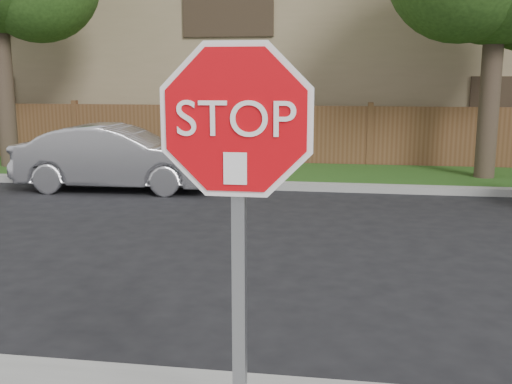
# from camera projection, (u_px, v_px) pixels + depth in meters

# --- Properties ---
(far_curb) EXTENTS (70.00, 0.30, 0.15)m
(far_curb) POSITION_uv_depth(u_px,v_px,m) (373.00, 188.00, 12.34)
(far_curb) COLOR gray
(far_curb) RESTS_ON ground
(grass_strip) EXTENTS (70.00, 3.00, 0.12)m
(grass_strip) POSITION_uv_depth(u_px,v_px,m) (371.00, 176.00, 13.94)
(grass_strip) COLOR #1E4714
(grass_strip) RESTS_ON ground
(fence) EXTENTS (70.00, 0.12, 1.60)m
(fence) POSITION_uv_depth(u_px,v_px,m) (370.00, 138.00, 15.35)
(fence) COLOR #55351E
(fence) RESTS_ON ground
(apartment_building) EXTENTS (35.20, 9.20, 7.20)m
(apartment_building) POSITION_uv_depth(u_px,v_px,m) (367.00, 41.00, 20.27)
(apartment_building) COLOR #8C7A57
(apartment_building) RESTS_ON ground
(stop_sign) EXTENTS (1.01, 0.13, 2.55)m
(stop_sign) POSITION_uv_depth(u_px,v_px,m) (237.00, 188.00, 2.82)
(stop_sign) COLOR gray
(stop_sign) RESTS_ON sidewalk_near
(sedan_left) EXTENTS (4.19, 1.61, 1.36)m
(sedan_left) POSITION_uv_depth(u_px,v_px,m) (117.00, 158.00, 12.49)
(sedan_left) COLOR #B0AFB4
(sedan_left) RESTS_ON ground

